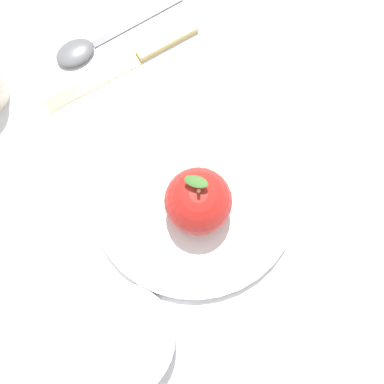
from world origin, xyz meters
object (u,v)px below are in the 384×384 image
(spoon, at_px, (89,45))
(apple, at_px, (195,202))
(side_bowl, at_px, (119,339))
(knife, at_px, (136,58))
(dinner_plate, at_px, (192,194))

(spoon, bearing_deg, apple, -161.38)
(spoon, bearing_deg, side_bowl, 174.81)
(apple, height_order, knife, apple)
(apple, xyz_separation_m, spoon, (0.23, 0.08, -0.04))
(side_bowl, height_order, knife, side_bowl)
(dinner_plate, distance_m, spoon, 0.22)
(knife, xyz_separation_m, spoon, (0.03, 0.05, 0.00))
(dinner_plate, height_order, spoon, dinner_plate)
(apple, bearing_deg, knife, 6.96)
(spoon, bearing_deg, knife, -118.39)
(dinner_plate, xyz_separation_m, side_bowl, (-0.13, 0.11, 0.02))
(spoon, bearing_deg, dinner_plate, -159.69)
(apple, xyz_separation_m, knife, (0.20, 0.02, -0.05))
(dinner_plate, relative_size, spoon, 1.36)
(knife, bearing_deg, side_bowl, 165.17)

